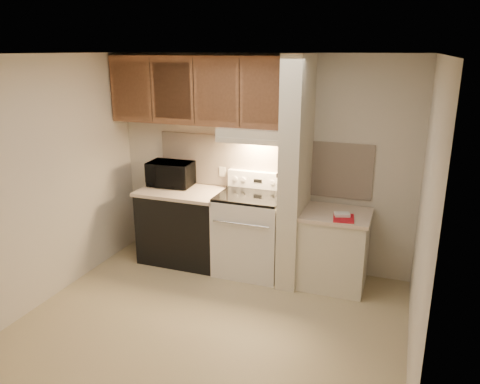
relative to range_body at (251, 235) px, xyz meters
The scene contains 50 objects.
floor 1.24m from the range_body, 90.00° to the right, with size 3.60×3.60×0.00m, color tan.
ceiling 2.34m from the range_body, 90.00° to the right, with size 3.60×3.60×0.00m, color white.
wall_back 0.86m from the range_body, 90.00° to the left, with size 3.60×0.02×2.50m, color beige.
wall_left 2.28m from the range_body, 147.31° to the right, with size 0.02×3.00×2.50m, color beige.
wall_right 2.28m from the range_body, 32.69° to the right, with size 0.02×3.00×2.50m, color beige.
backsplash 0.84m from the range_body, 90.00° to the left, with size 2.60×0.02×0.63m, color #F9E1CA.
range_body is the anchor object (origin of this frame).
oven_window 0.32m from the range_body, 90.00° to the right, with size 0.50×0.01×0.30m, color black.
oven_handle 0.44m from the range_body, 90.00° to the right, with size 0.02×0.02×0.65m, color silver.
cooktop 0.48m from the range_body, ahead, with size 0.74×0.64×0.03m, color black.
range_backguard 0.66m from the range_body, 90.00° to the left, with size 0.76×0.08×0.20m, color silver.
range_display 0.64m from the range_body, 90.00° to the left, with size 0.10×0.01×0.04m, color black.
range_knob_left_outer 0.70m from the range_body, 139.40° to the left, with size 0.05×0.05×0.02m, color silver.
range_knob_left_inner 0.66m from the range_body, 126.87° to the left, with size 0.05×0.05×0.02m, color silver.
range_knob_right_inner 0.66m from the range_body, 53.13° to the left, with size 0.05×0.05×0.02m, color silver.
range_knob_right_outer 0.70m from the range_body, 40.60° to the left, with size 0.05×0.05×0.02m, color silver.
dishwasher_front 0.88m from the range_body, behind, with size 1.00×0.63×0.87m, color black.
left_countertop 0.98m from the range_body, behind, with size 1.04×0.67×0.04m, color beige.
spoon_rest 1.15m from the range_body, 168.52° to the left, with size 0.21×0.07×0.01m, color black.
teal_jar 1.35m from the range_body, 169.41° to the left, with size 0.09×0.09×0.10m, color #2A6E6C.
outlet 0.86m from the range_body, 146.31° to the left, with size 0.08×0.01×0.12m, color beige.
microwave 1.26m from the range_body, behind, with size 0.54×0.37×0.30m, color black.
partition_pillar 0.94m from the range_body, ahead, with size 0.22×0.70×2.50m, color beige.
pillar_trim 0.93m from the range_body, ahead, with size 0.01×0.70×0.04m, color brown.
knife_strip 0.95m from the range_body, ahead, with size 0.02×0.42×0.04m, color black.
knife_blade_a 0.88m from the range_body, 30.56° to the right, with size 0.01×0.04×0.16m, color silver.
knife_handle_a 1.01m from the range_body, 28.75° to the right, with size 0.02×0.02×0.10m, color black.
knife_blade_b 0.85m from the range_body, 18.78° to the right, with size 0.01×0.04×0.18m, color silver.
knife_handle_b 0.99m from the range_body, 20.10° to the right, with size 0.02×0.02×0.10m, color black.
knife_blade_c 0.83m from the range_body, ahead, with size 0.01×0.04×0.20m, color silver.
knife_handle_c 0.99m from the range_body, ahead, with size 0.02×0.02×0.10m, color black.
knife_blade_d 0.85m from the range_body, ahead, with size 0.01×0.04×0.16m, color silver.
knife_handle_d 0.99m from the range_body, ahead, with size 0.02×0.02×0.10m, color black.
knife_blade_e 0.85m from the range_body, 15.96° to the left, with size 0.01×0.04×0.18m, color silver.
knife_handle_e 0.99m from the range_body, 15.65° to the left, with size 0.02×0.02×0.10m, color black.
oven_mitt 0.82m from the range_body, 23.58° to the left, with size 0.03×0.09×0.23m, color gray.
right_cab_base 0.97m from the range_body, ahead, with size 0.70×0.60×0.81m, color beige.
right_countertop 1.04m from the range_body, ahead, with size 0.74×0.64×0.04m, color beige.
red_folder 1.15m from the range_body, ahead, with size 0.21×0.29×0.01m, color #B3111C.
white_box 1.13m from the range_body, ahead, with size 0.16×0.10×0.04m, color white.
range_hood 1.17m from the range_body, 90.00° to the left, with size 0.78×0.44×0.15m, color beige.
hood_lip 1.12m from the range_body, 90.00° to the right, with size 0.78×0.04×0.06m, color beige.
upper_cabinets 1.77m from the range_body, 166.16° to the left, with size 2.18×0.33×0.77m, color brown.
cab_door_a 2.22m from the range_body, behind, with size 0.46×0.01×0.63m, color brown.
cab_gap_a 2.04m from the range_body, behind, with size 0.01×0.01×0.73m, color black.
cab_door_b 1.89m from the range_body, behind, with size 0.46×0.01×0.63m, color brown.
cab_gap_b 1.77m from the range_body, behind, with size 0.01×0.01×0.73m, color black.
cab_door_c 1.68m from the range_body, behind, with size 0.46×0.01×0.63m, color brown.
cab_gap_c 1.63m from the range_body, behind, with size 0.01×0.01×0.73m, color black.
cab_door_d 1.63m from the range_body, ahead, with size 0.46×0.01×0.63m, color brown.
Camera 1 is at (1.62, -3.66, 2.54)m, focal length 35.00 mm.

